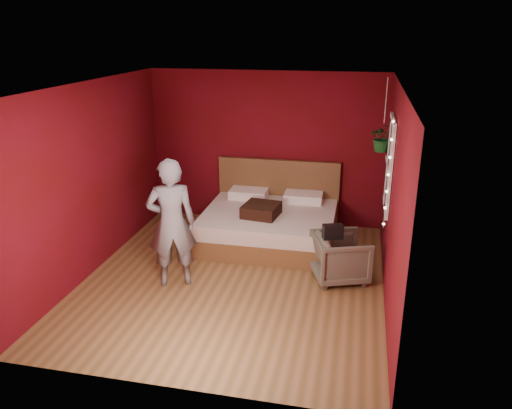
{
  "coord_description": "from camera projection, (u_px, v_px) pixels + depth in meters",
  "views": [
    {
      "loc": [
        1.56,
        -5.91,
        3.28
      ],
      "look_at": [
        0.22,
        0.4,
        0.96
      ],
      "focal_mm": 35.0,
      "sensor_mm": 36.0,
      "label": 1
    }
  ],
  "objects": [
    {
      "name": "room_walls",
      "position": [
        232.0,
        160.0,
        6.29
      ],
      "size": [
        4.04,
        4.54,
        2.62
      ],
      "color": "maroon",
      "rests_on": "ground"
    },
    {
      "name": "fairy_lights",
      "position": [
        388.0,
        175.0,
        6.31
      ],
      "size": [
        0.04,
        0.04,
        1.45
      ],
      "color": "silver",
      "rests_on": "room_walls"
    },
    {
      "name": "person",
      "position": [
        172.0,
        223.0,
        6.45
      ],
      "size": [
        0.74,
        0.62,
        1.73
      ],
      "primitive_type": "imported",
      "rotation": [
        0.0,
        0.0,
        3.53
      ],
      "color": "slate",
      "rests_on": "ground"
    },
    {
      "name": "handbag",
      "position": [
        333.0,
        232.0,
        6.52
      ],
      "size": [
        0.29,
        0.21,
        0.19
      ],
      "primitive_type": "cube",
      "rotation": [
        0.0,
        0.0,
        0.34
      ],
      "color": "black",
      "rests_on": "armchair"
    },
    {
      "name": "window",
      "position": [
        389.0,
        164.0,
        6.79
      ],
      "size": [
        0.05,
        0.97,
        1.27
      ],
      "color": "white",
      "rests_on": "room_walls"
    },
    {
      "name": "armchair",
      "position": [
        340.0,
        257.0,
        6.75
      ],
      "size": [
        0.9,
        0.89,
        0.64
      ],
      "primitive_type": "imported",
      "rotation": [
        0.0,
        0.0,
        1.92
      ],
      "color": "#635E4E",
      "rests_on": "ground"
    },
    {
      "name": "bed",
      "position": [
        270.0,
        222.0,
        8.01
      ],
      "size": [
        2.08,
        1.77,
        1.14
      ],
      "color": "brown",
      "rests_on": "ground"
    },
    {
      "name": "hanging_plant",
      "position": [
        383.0,
        137.0,
        7.25
      ],
      "size": [
        0.43,
        0.39,
        1.07
      ],
      "color": "silver",
      "rests_on": "room_walls"
    },
    {
      "name": "floor",
      "position": [
        234.0,
        279.0,
        6.85
      ],
      "size": [
        4.5,
        4.5,
        0.0
      ],
      "primitive_type": "plane",
      "color": "brown",
      "rests_on": "ground"
    },
    {
      "name": "throw_pillow",
      "position": [
        261.0,
        210.0,
        7.65
      ],
      "size": [
        0.58,
        0.58,
        0.18
      ],
      "primitive_type": "cube",
      "rotation": [
        0.0,
        0.0,
        -0.14
      ],
      "color": "black",
      "rests_on": "bed"
    }
  ]
}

